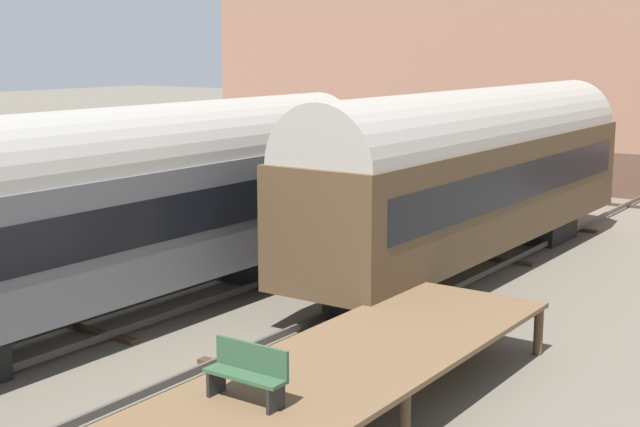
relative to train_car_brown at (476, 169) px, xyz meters
name	(u,v)px	position (x,y,z in m)	size (l,w,h in m)	color
track_right	(140,418)	(0.00, -13.47, -2.91)	(2.60, 60.00, 0.26)	#4C4742
train_car_brown	(476,169)	(0.00, 0.00, 0.00)	(3.08, 16.48, 5.39)	black
train_car_grey	(128,201)	(-4.58, -9.32, -0.10)	(2.97, 16.18, 5.21)	black
station_platform	(332,373)	(2.91, -11.76, -1.99)	(3.18, 11.95, 1.15)	brown
bench	(248,371)	(2.64, -13.66, -1.42)	(1.40, 0.40, 0.91)	#2D4C33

